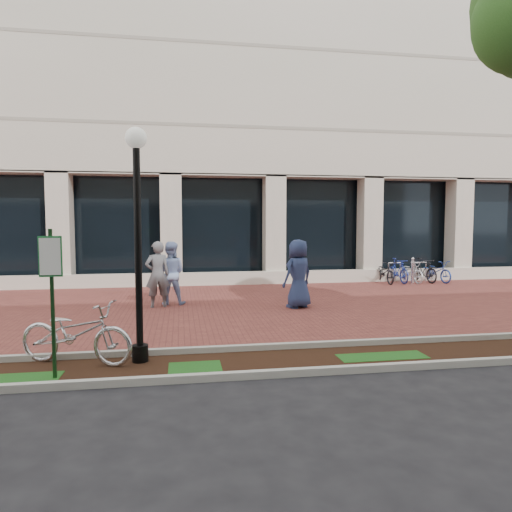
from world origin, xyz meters
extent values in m
plane|color=black|center=(0.00, 0.00, 0.00)|extent=(120.00, 120.00, 0.00)
cube|color=brown|center=(0.00, 0.00, 0.01)|extent=(40.00, 9.00, 0.01)
cube|color=black|center=(0.00, -5.25, 0.01)|extent=(40.00, 1.50, 0.01)
cube|color=#A2A299|center=(0.00, -4.50, 0.06)|extent=(40.00, 0.12, 0.12)
cube|color=#A2A299|center=(0.00, -6.00, 0.06)|extent=(40.00, 0.12, 0.12)
cube|color=#BCB5A1|center=(0.00, 10.50, 10.10)|extent=(40.00, 12.00, 11.80)
cube|color=black|center=(0.00, 5.60, 2.10)|extent=(40.00, 0.15, 4.20)
cube|color=#BCB5A1|center=(0.00, 4.50, 0.25)|extent=(40.00, 0.25, 0.50)
cube|color=#BCB5A1|center=(0.00, 4.90, 2.10)|extent=(0.80, 0.80, 4.20)
cube|color=#143818|center=(-3.60, -5.50, 1.16)|extent=(0.05, 0.05, 2.32)
cube|color=#1B6C32|center=(-3.60, -5.53, 1.90)|extent=(0.34, 0.02, 0.62)
cube|color=silver|center=(-3.60, -5.55, 1.90)|extent=(0.30, 0.01, 0.56)
cylinder|color=black|center=(-2.37, -4.86, 0.15)|extent=(0.28, 0.28, 0.30)
cylinder|color=black|center=(-2.37, -4.86, 1.84)|extent=(0.12, 0.12, 3.67)
sphere|color=silver|center=(-2.37, -4.86, 3.82)|extent=(0.36, 0.36, 0.36)
imported|color=silver|center=(-3.42, -4.81, 0.54)|extent=(2.18, 1.39, 1.08)
imported|color=#5A5B5F|center=(-2.31, 0.23, 0.94)|extent=(0.76, 0.57, 1.88)
imported|color=#8396C3|center=(-1.97, 0.65, 0.92)|extent=(0.98, 0.81, 1.85)
imported|color=navy|center=(1.59, -0.47, 0.97)|extent=(1.12, 0.99, 1.93)
cylinder|color=silver|center=(7.25, 3.62, 0.47)|extent=(0.11, 0.11, 0.93)
sphere|color=silver|center=(7.25, 3.62, 0.98)|extent=(0.12, 0.12, 0.12)
imported|color=black|center=(6.28, 4.01, 0.44)|extent=(0.58, 1.66, 0.87)
imported|color=navy|center=(6.83, 4.01, 0.48)|extent=(0.54, 1.63, 0.97)
imported|color=silver|center=(7.38, 4.01, 0.44)|extent=(0.75, 1.71, 0.87)
imported|color=black|center=(7.93, 4.01, 0.48)|extent=(0.70, 1.66, 0.97)
imported|color=#223F9C|center=(8.48, 4.01, 0.44)|extent=(0.91, 1.75, 0.87)
cylinder|color=silver|center=(7.38, 4.01, 0.40)|extent=(0.04, 0.04, 0.80)
camera|label=1|loc=(-1.66, -12.80, 2.42)|focal=32.00mm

